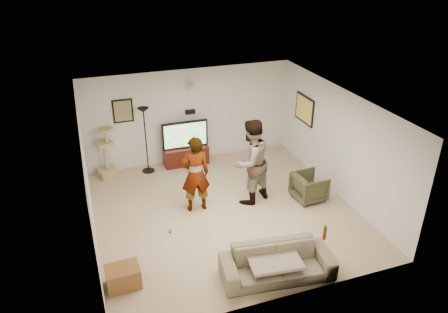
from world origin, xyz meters
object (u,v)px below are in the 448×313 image
object	(u,v)px
cat_tree	(105,152)
armchair	(309,187)
side_table	(123,277)
tv	(185,135)
floor_lamp	(146,141)
beer_bottle	(325,233)
person_left	(195,174)
sofa	(277,263)
person_right	(251,162)
tv_stand	(186,155)

from	to	relation	value
cat_tree	armchair	bearing A→B (deg)	-31.85
cat_tree	side_table	size ratio (longest dim) A/B	2.31
tv	side_table	bearing A→B (deg)	-118.08
floor_lamp	beer_bottle	bearing A→B (deg)	-63.20
person_left	sofa	xyz separation A→B (m)	(0.75, -2.54, -0.58)
person_left	side_table	world-z (taller)	person_left
tv	beer_bottle	distance (m)	4.93
person_right	sofa	distance (m)	2.63
beer_bottle	tv	bearing A→B (deg)	105.46
tv	sofa	bearing A→B (deg)	-85.11
cat_tree	person_left	distance (m)	2.79
tv_stand	cat_tree	xyz separation A→B (m)	(-2.05, -0.00, 0.42)
floor_lamp	sofa	size ratio (longest dim) A/B	0.88
tv_stand	person_right	bearing A→B (deg)	-68.19
floor_lamp	person_left	bearing A→B (deg)	-71.85
person_left	beer_bottle	distance (m)	3.04
cat_tree	person_left	size ratio (longest dim) A/B	0.76
armchair	person_right	bearing A→B (deg)	69.71
tv_stand	side_table	xyz separation A→B (m)	(-2.19, -4.10, -0.05)
person_left	person_right	distance (m)	1.26
cat_tree	beer_bottle	distance (m)	5.81
floor_lamp	armchair	xyz separation A→B (m)	(3.25, -2.56, -0.55)
person_right	beer_bottle	xyz separation A→B (m)	(0.41, -2.48, -0.29)
tv_stand	person_right	world-z (taller)	person_right
floor_lamp	cat_tree	size ratio (longest dim) A/B	1.30
armchair	floor_lamp	bearing A→B (deg)	48.18
beer_bottle	armchair	xyz separation A→B (m)	(0.90, 2.09, -0.38)
armchair	tv	bearing A→B (deg)	36.20
sofa	floor_lamp	bearing A→B (deg)	114.41
floor_lamp	beer_bottle	size ratio (longest dim) A/B	6.91
tv_stand	tv	size ratio (longest dim) A/B	0.97
tv	armchair	xyz separation A→B (m)	(2.21, -2.66, -0.53)
person_right	beer_bottle	world-z (taller)	person_right
side_table	person_left	bearing A→B (deg)	45.83
person_right	armchair	size ratio (longest dim) A/B	2.83
tv	cat_tree	distance (m)	2.06
tv	beer_bottle	world-z (taller)	tv
sofa	side_table	size ratio (longest dim) A/B	3.44
tv_stand	cat_tree	world-z (taller)	cat_tree
tv_stand	person_right	size ratio (longest dim) A/B	0.59
armchair	side_table	world-z (taller)	armchair
tv_stand	sofa	distance (m)	4.76
tv_stand	floor_lamp	distance (m)	1.21
person_left	person_right	world-z (taller)	person_right
person_right	side_table	world-z (taller)	person_right
tv_stand	beer_bottle	bearing A→B (deg)	-74.54
person_left	beer_bottle	size ratio (longest dim) A/B	6.97
floor_lamp	armchair	world-z (taller)	floor_lamp
person_left	armchair	world-z (taller)	person_left
beer_bottle	armchair	bearing A→B (deg)	66.67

